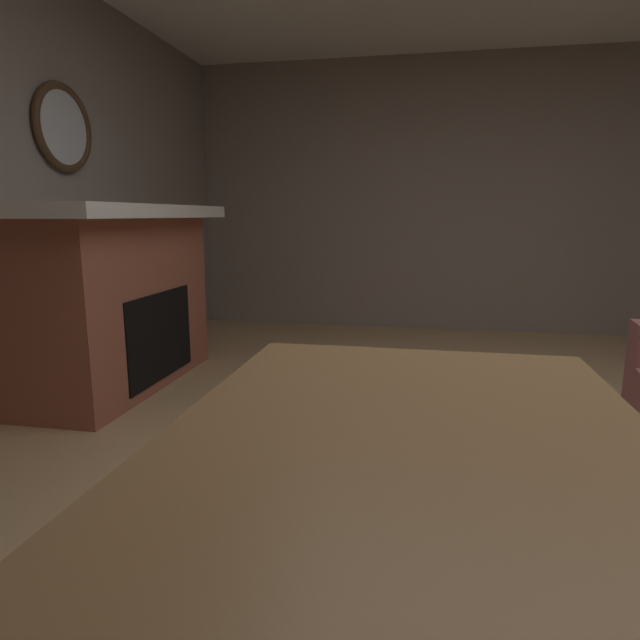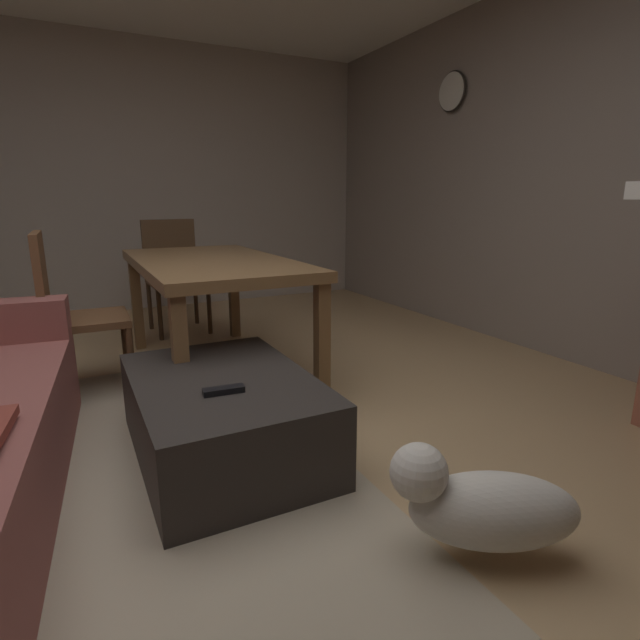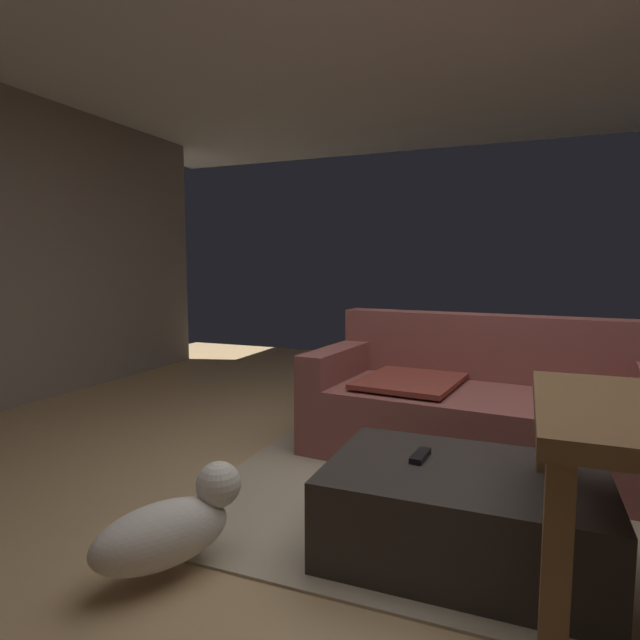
{
  "view_description": "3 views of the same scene",
  "coord_description": "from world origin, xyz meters",
  "px_view_note": "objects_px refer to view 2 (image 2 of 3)",
  "views": [
    {
      "loc": [
        1.94,
        -0.49,
        1.12
      ],
      "look_at": [
        0.25,
        -0.82,
        0.78
      ],
      "focal_mm": 30.4,
      "sensor_mm": 36.0,
      "label": 1
    },
    {
      "loc": [
        -1.78,
        0.28,
        1.11
      ],
      "look_at": [
        -0.13,
        -0.56,
        0.65
      ],
      "focal_mm": 27.76,
      "sensor_mm": 36.0,
      "label": 2
    },
    {
      "loc": [
        0.38,
        -2.26,
        1.15
      ],
      "look_at": [
        -0.27,
        -0.65,
        0.97
      ],
      "focal_mm": 29.01,
      "sensor_mm": 36.0,
      "label": 3
    }
  ],
  "objects_px": {
    "tv_remote": "(223,390)",
    "wall_clock": "(452,92)",
    "dining_chair_north": "(67,305)",
    "dining_table": "(212,271)",
    "ottoman_coffee_table": "(224,416)",
    "small_dog": "(482,504)",
    "dining_chair_east": "(174,269)"
  },
  "relations": [
    {
      "from": "tv_remote",
      "to": "wall_clock",
      "type": "height_order",
      "value": "wall_clock"
    },
    {
      "from": "dining_table",
      "to": "wall_clock",
      "type": "relative_size",
      "value": 5.19
    },
    {
      "from": "dining_table",
      "to": "small_dog",
      "type": "height_order",
      "value": "dining_table"
    },
    {
      "from": "ottoman_coffee_table",
      "to": "dining_table",
      "type": "relative_size",
      "value": 0.63
    },
    {
      "from": "dining_table",
      "to": "dining_chair_north",
      "type": "xyz_separation_m",
      "value": [
        0.0,
        0.82,
        -0.14
      ]
    },
    {
      "from": "small_dog",
      "to": "dining_table",
      "type": "bearing_deg",
      "value": 7.18
    },
    {
      "from": "ottoman_coffee_table",
      "to": "dining_table",
      "type": "xyz_separation_m",
      "value": [
        1.08,
        -0.26,
        0.48
      ]
    },
    {
      "from": "dining_chair_east",
      "to": "wall_clock",
      "type": "height_order",
      "value": "wall_clock"
    },
    {
      "from": "dining_chair_north",
      "to": "dining_chair_east",
      "type": "bearing_deg",
      "value": -33.71
    },
    {
      "from": "tv_remote",
      "to": "ottoman_coffee_table",
      "type": "bearing_deg",
      "value": -8.91
    },
    {
      "from": "dining_chair_north",
      "to": "small_dog",
      "type": "xyz_separation_m",
      "value": [
        -2.07,
        -1.09,
        -0.33
      ]
    },
    {
      "from": "ottoman_coffee_table",
      "to": "dining_chair_north",
      "type": "height_order",
      "value": "dining_chair_north"
    },
    {
      "from": "ottoman_coffee_table",
      "to": "tv_remote",
      "type": "xyz_separation_m",
      "value": [
        -0.18,
        0.04,
        0.19
      ]
    },
    {
      "from": "ottoman_coffee_table",
      "to": "dining_table",
      "type": "height_order",
      "value": "dining_table"
    },
    {
      "from": "tv_remote",
      "to": "dining_table",
      "type": "distance_m",
      "value": 1.32
    },
    {
      "from": "dining_table",
      "to": "dining_chair_north",
      "type": "height_order",
      "value": "dining_chair_north"
    },
    {
      "from": "wall_clock",
      "to": "dining_table",
      "type": "bearing_deg",
      "value": 100.95
    },
    {
      "from": "small_dog",
      "to": "dining_chair_north",
      "type": "bearing_deg",
      "value": 27.66
    },
    {
      "from": "dining_table",
      "to": "small_dog",
      "type": "bearing_deg",
      "value": -172.82
    },
    {
      "from": "tv_remote",
      "to": "small_dog",
      "type": "bearing_deg",
      "value": -140.49
    },
    {
      "from": "ottoman_coffee_table",
      "to": "wall_clock",
      "type": "bearing_deg",
      "value": -58.73
    },
    {
      "from": "tv_remote",
      "to": "wall_clock",
      "type": "distance_m",
      "value": 3.42
    },
    {
      "from": "dining_table",
      "to": "small_dog",
      "type": "distance_m",
      "value": 2.14
    },
    {
      "from": "wall_clock",
      "to": "dining_chair_north",
      "type": "bearing_deg",
      "value": 97.99
    },
    {
      "from": "dining_chair_north",
      "to": "wall_clock",
      "type": "xyz_separation_m",
      "value": [
        0.43,
        -3.04,
        1.44
      ]
    },
    {
      "from": "small_dog",
      "to": "tv_remote",
      "type": "bearing_deg",
      "value": 34.86
    },
    {
      "from": "dining_table",
      "to": "small_dog",
      "type": "relative_size",
      "value": 2.89
    },
    {
      "from": "ottoman_coffee_table",
      "to": "dining_chair_east",
      "type": "relative_size",
      "value": 1.13
    },
    {
      "from": "tv_remote",
      "to": "dining_table",
      "type": "height_order",
      "value": "dining_table"
    },
    {
      "from": "tv_remote",
      "to": "small_dog",
      "type": "relative_size",
      "value": 0.27
    },
    {
      "from": "ottoman_coffee_table",
      "to": "small_dog",
      "type": "relative_size",
      "value": 1.81
    },
    {
      "from": "dining_chair_east",
      "to": "small_dog",
      "type": "distance_m",
      "value": 3.33
    }
  ]
}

